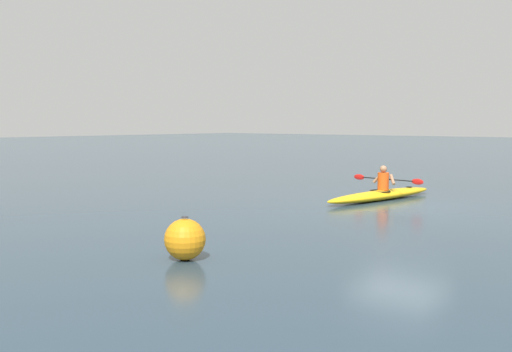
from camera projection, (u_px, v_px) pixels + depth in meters
name	position (u px, v px, depth m)	size (l,w,h in m)	color
ground_plane	(400.00, 205.00, 16.98)	(160.00, 160.00, 0.00)	#283D4C
kayak	(381.00, 195.00, 18.23)	(1.31, 4.95, 0.28)	#EAB214
kayaker	(384.00, 180.00, 18.26)	(2.48, 0.54, 0.74)	#E04C14
mooring_buoy_white_far	(185.00, 239.00, 10.24)	(0.70, 0.70, 0.74)	orange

